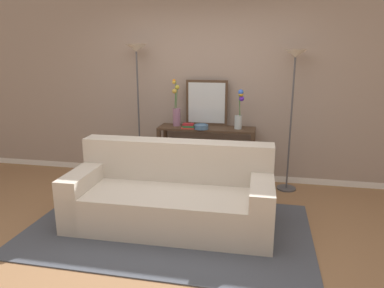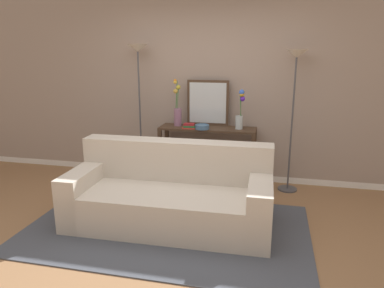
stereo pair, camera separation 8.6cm
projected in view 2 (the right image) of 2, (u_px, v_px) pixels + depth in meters
The scene contains 13 objects.
ground_plane at pixel (167, 241), 3.65m from camera, with size 16.00×16.00×0.02m, color #936B47.
back_wall at pixel (206, 85), 5.22m from camera, with size 12.00×0.15×2.79m.
area_rug at pixel (167, 229), 3.89m from camera, with size 3.00×1.80×0.01m.
couch at pixel (170, 197), 3.96m from camera, with size 2.20×0.98×0.88m.
console_table at pixel (207, 145), 5.09m from camera, with size 1.35×0.39×0.83m.
floor_lamp_left at pixel (139, 75), 5.06m from camera, with size 0.28×0.28×1.96m.
floor_lamp_right at pixel (295, 82), 4.62m from camera, with size 0.28×0.28×1.89m.
wall_mirror at pixel (208, 103), 5.10m from camera, with size 0.59×0.02×0.64m.
vase_tall_flowers at pixel (177, 110), 5.10m from camera, with size 0.12×0.12×0.66m.
vase_short_flowers at pixel (240, 112), 4.86m from camera, with size 0.12×0.11×0.54m.
fruit_bowl at pixel (202, 127), 4.91m from camera, with size 0.19×0.19×0.06m.
book_stack at pixel (189, 126), 4.96m from camera, with size 0.19×0.15×0.07m.
book_row_under_console at pixel (183, 178), 5.30m from camera, with size 0.38×0.18×0.12m.
Camera 2 is at (0.98, -3.15, 1.87)m, focal length 33.65 mm.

